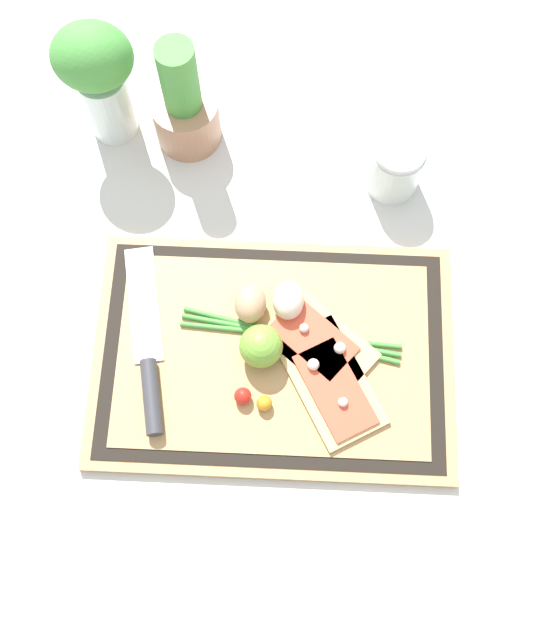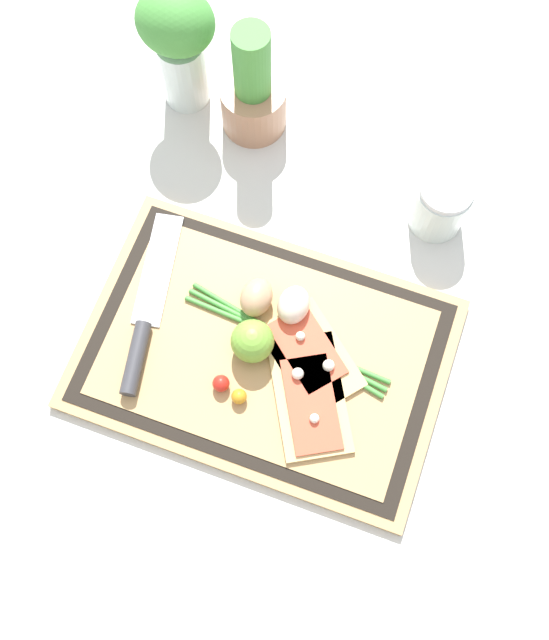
# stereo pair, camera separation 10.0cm
# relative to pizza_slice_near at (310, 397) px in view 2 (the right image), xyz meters

# --- Properties ---
(ground_plane) EXTENTS (6.00, 6.00, 0.00)m
(ground_plane) POSITION_rel_pizza_slice_near_xyz_m (-0.08, 0.04, -0.02)
(ground_plane) COLOR silver
(cutting_board) EXTENTS (0.49, 0.33, 0.02)m
(cutting_board) POSITION_rel_pizza_slice_near_xyz_m (-0.08, 0.04, -0.01)
(cutting_board) COLOR tan
(cutting_board) RESTS_ON ground_plane
(pizza_slice_near) EXTENTS (0.16, 0.19, 0.02)m
(pizza_slice_near) POSITION_rel_pizza_slice_near_xyz_m (0.00, 0.00, 0.00)
(pizza_slice_near) COLOR tan
(pizza_slice_near) RESTS_ON cutting_board
(pizza_slice_far) EXTENTS (0.17, 0.16, 0.02)m
(pizza_slice_far) POSITION_rel_pizza_slice_near_xyz_m (-0.02, 0.06, 0.00)
(pizza_slice_far) COLOR tan
(pizza_slice_far) RESTS_ON cutting_board
(knife) EXTENTS (0.08, 0.27, 0.02)m
(knife) POSITION_rel_pizza_slice_near_xyz_m (-0.24, 0.01, 0.00)
(knife) COLOR silver
(knife) RESTS_ON cutting_board
(egg_brown) EXTENTS (0.04, 0.05, 0.04)m
(egg_brown) POSITION_rel_pizza_slice_near_xyz_m (-0.11, 0.10, 0.02)
(egg_brown) COLOR tan
(egg_brown) RESTS_ON cutting_board
(egg_pink) EXTENTS (0.04, 0.05, 0.04)m
(egg_pink) POSITION_rel_pizza_slice_near_xyz_m (-0.06, 0.11, 0.02)
(egg_pink) COLOR beige
(egg_pink) RESTS_ON cutting_board
(lime) EXTENTS (0.06, 0.06, 0.06)m
(lime) POSITION_rel_pizza_slice_near_xyz_m (-0.09, 0.04, 0.02)
(lime) COLOR #70A838
(lime) RESTS_ON cutting_board
(cherry_tomato_red) EXTENTS (0.02, 0.02, 0.02)m
(cherry_tomato_red) POSITION_rel_pizza_slice_near_xyz_m (-0.12, -0.02, 0.01)
(cherry_tomato_red) COLOR red
(cherry_tomato_red) RESTS_ON cutting_board
(cherry_tomato_yellow) EXTENTS (0.02, 0.02, 0.02)m
(cherry_tomato_yellow) POSITION_rel_pizza_slice_near_xyz_m (-0.09, -0.03, 0.00)
(cherry_tomato_yellow) COLOR orange
(cherry_tomato_yellow) RESTS_ON cutting_board
(scallion_bunch) EXTENTS (0.30, 0.07, 0.01)m
(scallion_bunch) POSITION_rel_pizza_slice_near_xyz_m (-0.06, 0.07, -0.00)
(scallion_bunch) COLOR #47933D
(scallion_bunch) RESTS_ON cutting_board
(herb_pot) EXTENTS (0.10, 0.10, 0.19)m
(herb_pot) POSITION_rel_pizza_slice_near_xyz_m (-0.22, 0.39, 0.05)
(herb_pot) COLOR #AD7A5B
(herb_pot) RESTS_ON ground_plane
(sauce_jar) EXTENTS (0.08, 0.08, 0.09)m
(sauce_jar) POSITION_rel_pizza_slice_near_xyz_m (0.08, 0.32, 0.02)
(sauce_jar) COLOR silver
(sauce_jar) RESTS_ON ground_plane
(herb_glass) EXTENTS (0.11, 0.10, 0.21)m
(herb_glass) POSITION_rel_pizza_slice_near_xyz_m (-0.33, 0.40, 0.10)
(herb_glass) COLOR silver
(herb_glass) RESTS_ON ground_plane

